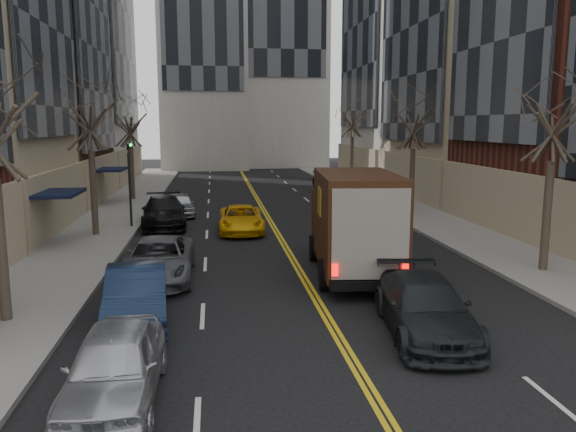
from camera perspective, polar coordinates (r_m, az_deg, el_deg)
name	(u,v)px	position (r m, az deg, el deg)	size (l,w,h in m)	color
sidewalk_left	(116,213)	(35.47, -17.05, 0.30)	(4.00, 66.00, 0.15)	slate
sidewalk_right	(403,207)	(37.00, 11.61, 0.88)	(4.00, 66.00, 0.15)	slate
tree_lf_mid	(88,98)	(28.16, -19.63, 11.23)	(3.20, 3.20, 8.91)	#382D23
tree_lf_far	(129,115)	(40.96, -15.81, 9.88)	(3.20, 3.20, 8.12)	#382D23
tree_rt_near	(556,94)	(22.06, 25.59, 11.14)	(3.20, 3.20, 8.71)	#382D23
tree_rt_mid	(414,111)	(34.67, 12.72, 10.39)	(3.20, 3.20, 8.32)	#382D23
tree_rt_far	(353,108)	(49.04, 6.60, 10.88)	(3.20, 3.20, 9.11)	#382D23
traffic_signal	(129,175)	(29.98, -15.82, 4.04)	(0.29, 0.26, 4.70)	black
ups_truck	(354,224)	(20.20, 6.73, -0.79)	(3.30, 7.05, 3.75)	black
observer_sedan	(425,307)	(15.15, 13.75, -8.97)	(2.67, 5.27, 1.47)	black
taxi	(241,219)	(28.37, -4.78, -0.32)	(2.19, 4.75, 1.32)	#EDAE0A
pedestrian	(321,228)	(24.65, 3.39, -1.26)	(0.64, 0.42, 1.76)	black
parked_lf_a	(115,366)	(11.88, -17.18, -14.36)	(1.75, 4.34, 1.48)	#B9BBC1
parked_lf_b	(137,295)	(16.16, -15.13, -7.78)	(1.60, 4.60, 1.51)	#111D36
parked_lf_c	(158,260)	(20.18, -13.09, -4.36)	(2.41, 5.22, 1.45)	#55565D
parked_lf_d	(164,212)	(30.44, -12.51, 0.42)	(2.23, 5.49, 1.59)	black
parked_lf_e	(180,204)	(33.92, -10.87, 1.16)	(1.58, 3.92, 1.33)	#B2B6BB
parked_rt_a	(364,199)	(35.89, 7.69, 1.76)	(1.50, 4.31, 1.42)	#4D5055
parked_rt_b	(350,193)	(39.30, 6.33, 2.39)	(2.22, 4.82, 1.34)	#9A9CA1
parked_rt_c	(326,181)	(47.35, 3.93, 3.62)	(1.89, 4.65, 1.35)	black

